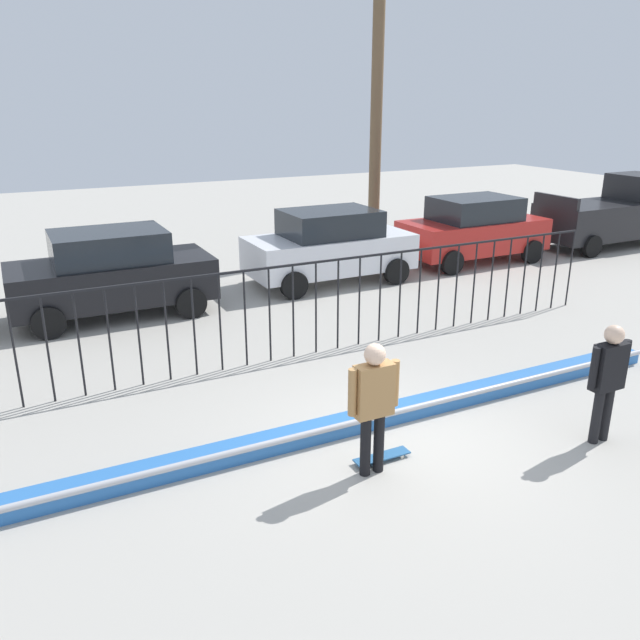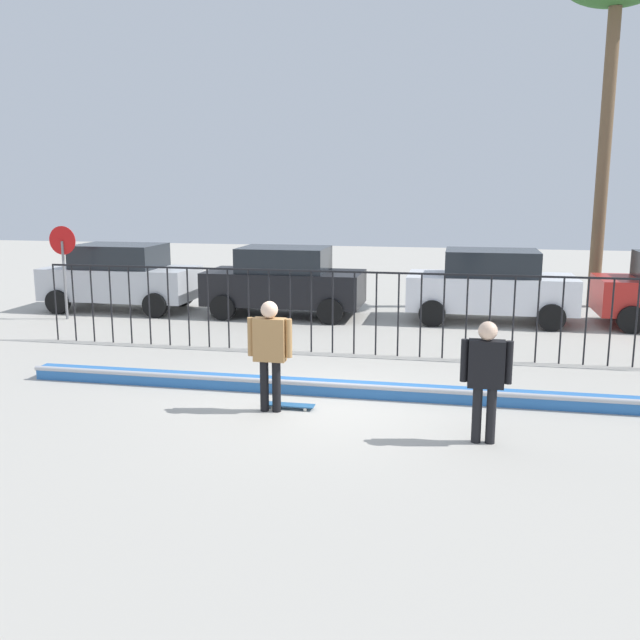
{
  "view_description": "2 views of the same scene",
  "coord_description": "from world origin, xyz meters",
  "px_view_note": "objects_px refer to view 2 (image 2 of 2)",
  "views": [
    {
      "loc": [
        -4.55,
        -6.71,
        4.59
      ],
      "look_at": [
        0.06,
        2.48,
        1.02
      ],
      "focal_mm": 35.87,
      "sensor_mm": 36.0,
      "label": 1
    },
    {
      "loc": [
        2.12,
        -10.77,
        3.55
      ],
      "look_at": [
        -0.55,
        2.52,
        0.9
      ],
      "focal_mm": 38.73,
      "sensor_mm": 36.0,
      "label": 2
    }
  ],
  "objects_px": {
    "camera_operator": "(486,371)",
    "skateboarder": "(270,346)",
    "stop_sign": "(63,259)",
    "parked_car_black": "(284,281)",
    "parked_car_silver": "(121,277)",
    "skateboard": "(290,405)",
    "parked_car_white": "(490,285)"
  },
  "relations": [
    {
      "from": "parked_car_silver",
      "to": "stop_sign",
      "type": "bearing_deg",
      "value": -113.09
    },
    {
      "from": "parked_car_silver",
      "to": "camera_operator",
      "type": "bearing_deg",
      "value": -38.14
    },
    {
      "from": "parked_car_silver",
      "to": "parked_car_black",
      "type": "height_order",
      "value": "same"
    },
    {
      "from": "skateboarder",
      "to": "parked_car_white",
      "type": "relative_size",
      "value": 0.42
    },
    {
      "from": "skateboard",
      "to": "parked_car_black",
      "type": "bearing_deg",
      "value": 101.38
    },
    {
      "from": "skateboard",
      "to": "camera_operator",
      "type": "xyz_separation_m",
      "value": [
        3.02,
        -0.92,
        0.98
      ]
    },
    {
      "from": "camera_operator",
      "to": "skateboarder",
      "type": "bearing_deg",
      "value": 14.97
    },
    {
      "from": "skateboarder",
      "to": "skateboard",
      "type": "xyz_separation_m",
      "value": [
        0.27,
        0.18,
        -1.01
      ]
    },
    {
      "from": "skateboard",
      "to": "parked_car_black",
      "type": "height_order",
      "value": "parked_car_black"
    },
    {
      "from": "parked_car_white",
      "to": "skateboarder",
      "type": "bearing_deg",
      "value": -110.4
    },
    {
      "from": "camera_operator",
      "to": "parked_car_silver",
      "type": "bearing_deg",
      "value": -13.67
    },
    {
      "from": "parked_car_black",
      "to": "stop_sign",
      "type": "distance_m",
      "value": 5.91
    },
    {
      "from": "parked_car_silver",
      "to": "parked_car_white",
      "type": "height_order",
      "value": "same"
    },
    {
      "from": "stop_sign",
      "to": "parked_car_black",
      "type": "bearing_deg",
      "value": 16.09
    },
    {
      "from": "parked_car_white",
      "to": "stop_sign",
      "type": "height_order",
      "value": "stop_sign"
    },
    {
      "from": "camera_operator",
      "to": "parked_car_silver",
      "type": "xyz_separation_m",
      "value": [
        -9.96,
        8.77,
        -0.07
      ]
    },
    {
      "from": "camera_operator",
      "to": "stop_sign",
      "type": "relative_size",
      "value": 0.69
    },
    {
      "from": "skateboarder",
      "to": "parked_car_silver",
      "type": "relative_size",
      "value": 0.42
    },
    {
      "from": "parked_car_black",
      "to": "stop_sign",
      "type": "relative_size",
      "value": 1.72
    },
    {
      "from": "parked_car_white",
      "to": "stop_sign",
      "type": "xyz_separation_m",
      "value": [
        -11.18,
        -1.89,
        0.64
      ]
    },
    {
      "from": "skateboarder",
      "to": "parked_car_black",
      "type": "distance_m",
      "value": 8.26
    },
    {
      "from": "camera_operator",
      "to": "parked_car_silver",
      "type": "relative_size",
      "value": 0.4
    },
    {
      "from": "parked_car_silver",
      "to": "stop_sign",
      "type": "height_order",
      "value": "stop_sign"
    },
    {
      "from": "parked_car_black",
      "to": "stop_sign",
      "type": "height_order",
      "value": "stop_sign"
    },
    {
      "from": "parked_car_black",
      "to": "camera_operator",
      "type": "bearing_deg",
      "value": -55.48
    },
    {
      "from": "skateboard",
      "to": "parked_car_silver",
      "type": "height_order",
      "value": "parked_car_silver"
    },
    {
      "from": "parked_car_black",
      "to": "parked_car_white",
      "type": "bearing_deg",
      "value": 7.13
    },
    {
      "from": "skateboard",
      "to": "parked_car_black",
      "type": "relative_size",
      "value": 0.19
    },
    {
      "from": "skateboarder",
      "to": "camera_operator",
      "type": "relative_size",
      "value": 1.03
    },
    {
      "from": "parked_car_white",
      "to": "camera_operator",
      "type": "bearing_deg",
      "value": -89.04
    },
    {
      "from": "stop_sign",
      "to": "skateboarder",
      "type": "bearing_deg",
      "value": -40.75
    },
    {
      "from": "parked_car_white",
      "to": "parked_car_silver",
      "type": "bearing_deg",
      "value": -174.75
    }
  ]
}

